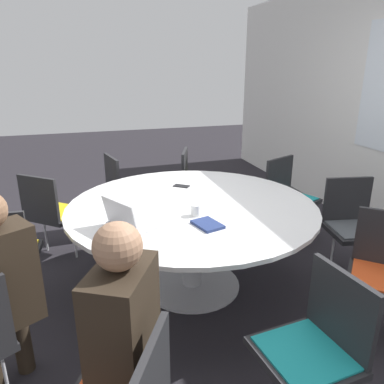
% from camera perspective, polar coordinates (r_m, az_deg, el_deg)
% --- Properties ---
extents(ground_plane, '(16.00, 16.00, 0.00)m').
position_cam_1_polar(ground_plane, '(3.26, 0.00, -13.96)').
color(ground_plane, black).
extents(conference_table, '(1.94, 1.94, 0.73)m').
position_cam_1_polar(conference_table, '(2.97, 0.00, -3.99)').
color(conference_table, '#B7B7BC').
rests_on(conference_table, ground_plane).
extents(chair_2, '(0.48, 0.46, 0.84)m').
position_cam_1_polar(chair_2, '(2.04, 18.48, -20.70)').
color(chair_2, '#262628').
rests_on(chair_2, ground_plane).
extents(chair_4, '(0.49, 0.51, 0.84)m').
position_cam_1_polar(chair_4, '(3.50, 23.24, -3.98)').
color(chair_4, '#262628').
rests_on(chair_4, ground_plane).
extents(chair_5, '(0.56, 0.57, 0.84)m').
position_cam_1_polar(chair_5, '(4.04, 14.44, -0.01)').
color(chair_5, '#262628').
rests_on(chair_5, ground_plane).
extents(chair_6, '(0.56, 0.55, 0.84)m').
position_cam_1_polar(chair_6, '(4.32, 0.57, 1.84)').
color(chair_6, '#262628').
rests_on(chair_6, ground_plane).
extents(chair_7, '(0.52, 0.51, 0.84)m').
position_cam_1_polar(chair_7, '(4.18, -10.29, 0.94)').
color(chair_7, '#262628').
rests_on(chair_7, ground_plane).
extents(chair_8, '(0.60, 0.61, 0.84)m').
position_cam_1_polar(chair_8, '(3.70, -20.70, -2.42)').
color(chair_8, '#262628').
rests_on(chair_8, ground_plane).
extents(chair_9, '(0.46, 0.48, 0.84)m').
position_cam_1_polar(chair_9, '(3.02, -26.83, -8.14)').
color(chair_9, '#262628').
rests_on(chair_9, ground_plane).
extents(person_1, '(0.42, 0.36, 1.19)m').
position_cam_1_polar(person_1, '(1.72, -10.86, -19.95)').
color(person_1, '#2D2319').
rests_on(person_1, ground_plane).
extents(laptop, '(0.40, 0.37, 0.21)m').
position_cam_1_polar(laptop, '(2.53, -9.74, -4.31)').
color(laptop, silver).
rests_on(laptop, conference_table).
extents(spiral_notebook, '(0.24, 0.20, 0.02)m').
position_cam_1_polar(spiral_notebook, '(2.54, 2.38, -4.95)').
color(spiral_notebook, navy).
rests_on(spiral_notebook, conference_table).
extents(coffee_cup, '(0.07, 0.07, 0.08)m').
position_cam_1_polar(coffee_cup, '(2.69, 0.60, -2.78)').
color(coffee_cup, white).
rests_on(coffee_cup, conference_table).
extents(cell_phone, '(0.14, 0.15, 0.01)m').
position_cam_1_polar(cell_phone, '(3.35, -1.61, 0.93)').
color(cell_phone, black).
rests_on(cell_phone, conference_table).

